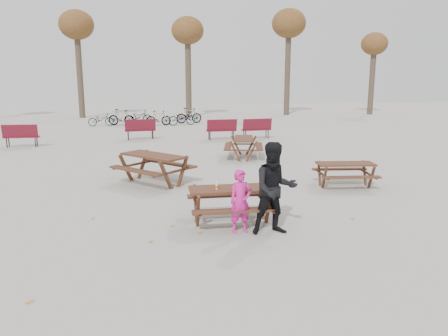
{
  "coord_description": "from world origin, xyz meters",
  "views": [
    {
      "loc": [
        -1.56,
        -8.91,
        3.13
      ],
      "look_at": [
        0.0,
        1.0,
        1.0
      ],
      "focal_mm": 35.0,
      "sensor_mm": 36.0,
      "label": 1
    }
  ],
  "objects": [
    {
      "name": "adult",
      "position": [
        0.74,
        -0.8,
        0.93
      ],
      "size": [
        0.91,
        0.71,
        1.87
      ],
      "primitive_type": "imported",
      "rotation": [
        0.0,
        0.0,
        0.01
      ],
      "color": "black",
      "rests_on": "ground"
    },
    {
      "name": "food_tray",
      "position": [
        0.11,
        -0.06,
        0.79
      ],
      "size": [
        0.18,
        0.11,
        0.03
      ],
      "primitive_type": "cube",
      "color": "white",
      "rests_on": "main_picnic_table"
    },
    {
      "name": "bread_roll",
      "position": [
        0.11,
        -0.06,
        0.83
      ],
      "size": [
        0.14,
        0.06,
        0.05
      ],
      "primitive_type": "ellipsoid",
      "color": "tan",
      "rests_on": "food_tray"
    },
    {
      "name": "child",
      "position": [
        0.08,
        -0.63,
        0.65
      ],
      "size": [
        0.53,
        0.4,
        1.3
      ],
      "primitive_type": "imported",
      "rotation": [
        0.0,
        0.0,
        0.2
      ],
      "color": "#D51A89",
      "rests_on": "ground"
    },
    {
      "name": "ground",
      "position": [
        0.0,
        0.0,
        0.0
      ],
      "size": [
        80.0,
        80.0,
        0.0
      ],
      "primitive_type": "plane",
      "color": "gray",
      "rests_on": "ground"
    },
    {
      "name": "bicycle_row",
      "position": [
        -1.86,
        19.73,
        0.48
      ],
      "size": [
        7.36,
        2.1,
        1.04
      ],
      "color": "black",
      "rests_on": "ground"
    },
    {
      "name": "picnic_table_far",
      "position": [
        1.78,
        7.43,
        0.39
      ],
      "size": [
        1.8,
        2.07,
        0.78
      ],
      "primitive_type": null,
      "rotation": [
        0.0,
        0.0,
        1.37
      ],
      "color": "#3C1F15",
      "rests_on": "ground"
    },
    {
      "name": "picnic_table_east",
      "position": [
        3.75,
        2.56,
        0.35
      ],
      "size": [
        1.74,
        1.46,
        0.69
      ],
      "primitive_type": null,
      "rotation": [
        0.0,
        0.0,
        -0.1
      ],
      "color": "#3C1F15",
      "rests_on": "ground"
    },
    {
      "name": "soda_bottle",
      "position": [
        -0.32,
        -0.07,
        0.85
      ],
      "size": [
        0.07,
        0.07,
        0.17
      ],
      "color": "silver",
      "rests_on": "main_picnic_table"
    },
    {
      "name": "park_bench_row",
      "position": [
        -1.16,
        12.41,
        0.52
      ],
      "size": [
        12.51,
        2.18,
        1.03
      ],
      "color": "maroon",
      "rests_on": "ground"
    },
    {
      "name": "picnic_table_north",
      "position": [
        -1.66,
        3.8,
        0.43
      ],
      "size": [
        2.57,
        2.58,
        0.87
      ],
      "primitive_type": null,
      "rotation": [
        0.0,
        0.0,
        -0.81
      ],
      "color": "#3C1F15",
      "rests_on": "ground"
    },
    {
      "name": "tree_row",
      "position": [
        0.9,
        25.15,
        6.19
      ],
      "size": [
        32.17,
        3.52,
        8.26
      ],
      "color": "#382B21",
      "rests_on": "ground"
    },
    {
      "name": "fallen_leaves",
      "position": [
        0.5,
        2.5,
        0.0
      ],
      "size": [
        11.0,
        11.0,
        0.01
      ],
      "primitive_type": null,
      "color": "#B06E2A",
      "rests_on": "ground"
    },
    {
      "name": "main_picnic_table",
      "position": [
        0.0,
        0.0,
        0.59
      ],
      "size": [
        1.8,
        1.45,
        0.78
      ],
      "color": "#3C1F15",
      "rests_on": "ground"
    }
  ]
}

